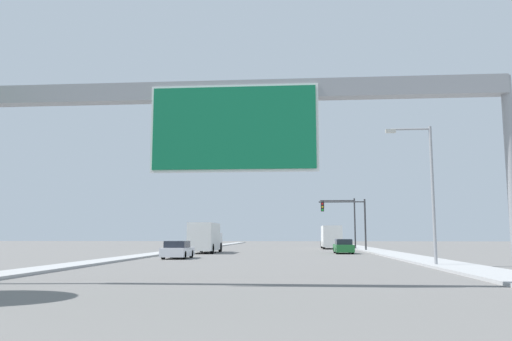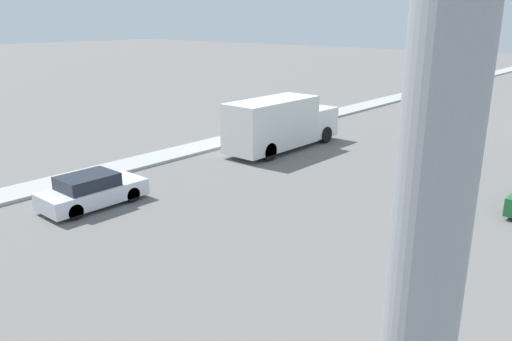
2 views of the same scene
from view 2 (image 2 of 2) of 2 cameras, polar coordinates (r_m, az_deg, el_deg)
The scene contains 3 objects.
median_strip_left at distance 38.68m, azimuth 6.75°, elevation 5.93°, with size 2.00×120.00×0.15m.
car_near_center at distance 21.47m, azimuth -18.23°, elevation -2.22°, with size 1.84×4.23×1.37m.
truck_box_secondary at distance 29.14m, azimuth 2.81°, elevation 5.38°, with size 2.36×8.25×3.04m.
Camera 2 is at (10.75, 28.68, 7.39)m, focal length 35.00 mm.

